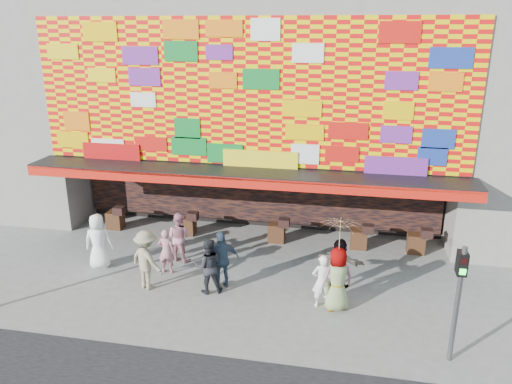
{
  "coord_description": "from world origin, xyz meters",
  "views": [
    {
      "loc": [
        3.59,
        -12.4,
        7.69
      ],
      "look_at": [
        0.73,
        2.0,
        2.79
      ],
      "focal_mm": 35.0,
      "sensor_mm": 36.0,
      "label": 1
    }
  ],
  "objects_px": {
    "signal_right": "(459,292)",
    "ped_g": "(337,279)",
    "ped_b": "(166,251)",
    "ped_h": "(322,281)",
    "ped_a": "(98,241)",
    "parasol": "(340,237)",
    "ped_f": "(339,263)",
    "ped_e": "(222,260)",
    "ped_c": "(208,266)",
    "ped_i": "(179,237)",
    "ped_d": "(147,260)"
  },
  "relations": [
    {
      "from": "ped_i",
      "to": "ped_d",
      "type": "bearing_deg",
      "value": 97.19
    },
    {
      "from": "ped_c",
      "to": "ped_e",
      "type": "distance_m",
      "value": 0.5
    },
    {
      "from": "ped_a",
      "to": "ped_b",
      "type": "xyz_separation_m",
      "value": [
        2.35,
        0.04,
        -0.17
      ]
    },
    {
      "from": "ped_f",
      "to": "parasol",
      "type": "height_order",
      "value": "parasol"
    },
    {
      "from": "ped_f",
      "to": "ped_e",
      "type": "bearing_deg",
      "value": 26.04
    },
    {
      "from": "ped_a",
      "to": "ped_g",
      "type": "xyz_separation_m",
      "value": [
        7.87,
        -1.12,
        0.01
      ]
    },
    {
      "from": "ped_i",
      "to": "ped_a",
      "type": "bearing_deg",
      "value": 38.28
    },
    {
      "from": "ped_g",
      "to": "parasol",
      "type": "xyz_separation_m",
      "value": [
        0.0,
        0.0,
        1.28
      ]
    },
    {
      "from": "ped_b",
      "to": "ped_e",
      "type": "bearing_deg",
      "value": 161.78
    },
    {
      "from": "signal_right",
      "to": "ped_g",
      "type": "bearing_deg",
      "value": 147.61
    },
    {
      "from": "signal_right",
      "to": "ped_g",
      "type": "height_order",
      "value": "signal_right"
    },
    {
      "from": "ped_c",
      "to": "ped_d",
      "type": "height_order",
      "value": "ped_d"
    },
    {
      "from": "ped_d",
      "to": "ped_g",
      "type": "xyz_separation_m",
      "value": [
        5.74,
        -0.1,
        -0.0
      ]
    },
    {
      "from": "ped_f",
      "to": "ped_i",
      "type": "bearing_deg",
      "value": 6.04
    },
    {
      "from": "ped_e",
      "to": "ped_f",
      "type": "xyz_separation_m",
      "value": [
        3.52,
        0.72,
        -0.12
      ]
    },
    {
      "from": "ped_i",
      "to": "signal_right",
      "type": "bearing_deg",
      "value": 170.43
    },
    {
      "from": "ped_h",
      "to": "parasol",
      "type": "bearing_deg",
      "value": 155.07
    },
    {
      "from": "ped_g",
      "to": "ped_h",
      "type": "xyz_separation_m",
      "value": [
        -0.43,
        0.07,
        -0.14
      ]
    },
    {
      "from": "ped_g",
      "to": "ped_i",
      "type": "distance_m",
      "value": 5.83
    },
    {
      "from": "signal_right",
      "to": "ped_e",
      "type": "bearing_deg",
      "value": 159.32
    },
    {
      "from": "parasol",
      "to": "ped_g",
      "type": "bearing_deg",
      "value": 0.0
    },
    {
      "from": "ped_h",
      "to": "ped_e",
      "type": "bearing_deg",
      "value": -25.29
    },
    {
      "from": "ped_g",
      "to": "ped_h",
      "type": "height_order",
      "value": "ped_g"
    },
    {
      "from": "ped_a",
      "to": "ped_h",
      "type": "bearing_deg",
      "value": 160.23
    },
    {
      "from": "ped_c",
      "to": "ped_g",
      "type": "xyz_separation_m",
      "value": [
        3.84,
        -0.23,
        0.08
      ]
    },
    {
      "from": "signal_right",
      "to": "ped_f",
      "type": "bearing_deg",
      "value": 131.99
    },
    {
      "from": "ped_g",
      "to": "ped_e",
      "type": "bearing_deg",
      "value": -33.89
    },
    {
      "from": "ped_b",
      "to": "ped_h",
      "type": "xyz_separation_m",
      "value": [
        5.1,
        -1.1,
        0.04
      ]
    },
    {
      "from": "ped_a",
      "to": "ped_b",
      "type": "bearing_deg",
      "value": 169.32
    },
    {
      "from": "ped_e",
      "to": "ped_g",
      "type": "xyz_separation_m",
      "value": [
        3.51,
        -0.6,
        0.02
      ]
    },
    {
      "from": "signal_right",
      "to": "ped_a",
      "type": "distance_m",
      "value": 11.1
    },
    {
      "from": "ped_b",
      "to": "parasol",
      "type": "xyz_separation_m",
      "value": [
        5.52,
        -1.17,
        1.47
      ]
    },
    {
      "from": "ped_f",
      "to": "signal_right",
      "type": "bearing_deg",
      "value": 146.51
    },
    {
      "from": "ped_b",
      "to": "ped_f",
      "type": "relative_size",
      "value": 0.96
    },
    {
      "from": "ped_f",
      "to": "ped_g",
      "type": "relative_size",
      "value": 0.84
    },
    {
      "from": "ped_g",
      "to": "ped_h",
      "type": "bearing_deg",
      "value": -33.57
    },
    {
      "from": "ped_d",
      "to": "parasol",
      "type": "xyz_separation_m",
      "value": [
        5.74,
        -0.1,
        1.28
      ]
    },
    {
      "from": "signal_right",
      "to": "parasol",
      "type": "bearing_deg",
      "value": 147.61
    },
    {
      "from": "ped_c",
      "to": "ped_b",
      "type": "bearing_deg",
      "value": -49.48
    },
    {
      "from": "ped_b",
      "to": "ped_c",
      "type": "xyz_separation_m",
      "value": [
        1.69,
        -0.93,
        0.11
      ]
    },
    {
      "from": "parasol",
      "to": "signal_right",
      "type": "bearing_deg",
      "value": -32.39
    },
    {
      "from": "ped_a",
      "to": "ped_g",
      "type": "bearing_deg",
      "value": 160.16
    },
    {
      "from": "ped_c",
      "to": "ped_i",
      "type": "bearing_deg",
      "value": -70.57
    },
    {
      "from": "ped_a",
      "to": "ped_b",
      "type": "height_order",
      "value": "ped_a"
    },
    {
      "from": "ped_b",
      "to": "ped_h",
      "type": "bearing_deg",
      "value": 165.24
    },
    {
      "from": "ped_b",
      "to": "ped_d",
      "type": "bearing_deg",
      "value": 76.06
    },
    {
      "from": "signal_right",
      "to": "ped_c",
      "type": "xyz_separation_m",
      "value": [
        -6.64,
        2.01,
        -1.0
      ]
    },
    {
      "from": "ped_d",
      "to": "ped_f",
      "type": "distance_m",
      "value": 5.88
    },
    {
      "from": "ped_f",
      "to": "parasol",
      "type": "relative_size",
      "value": 0.79
    },
    {
      "from": "signal_right",
      "to": "ped_f",
      "type": "height_order",
      "value": "signal_right"
    }
  ]
}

